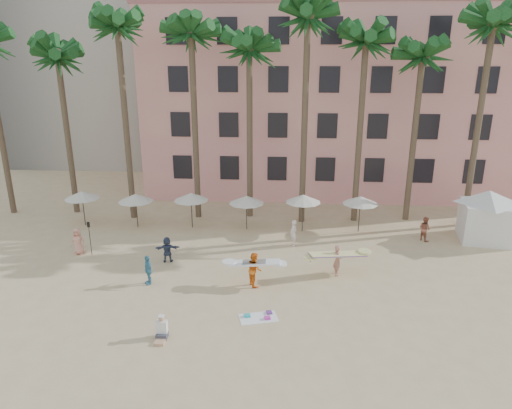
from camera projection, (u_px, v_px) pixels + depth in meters
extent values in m
plane|color=#D1B789|center=(244.00, 326.00, 21.07)|extent=(120.00, 120.00, 0.00)
cube|color=#F9A797|center=(343.00, 100.00, 42.84)|extent=(35.00, 14.00, 16.00)
cylinder|color=brown|center=(0.00, 131.00, 34.62)|extent=(0.44, 0.44, 13.00)
cylinder|color=brown|center=(68.00, 138.00, 34.92)|extent=(0.44, 0.44, 12.00)
cylinder|color=brown|center=(126.00, 127.00, 33.34)|extent=(0.44, 0.44, 14.00)
cylinder|color=brown|center=(195.00, 130.00, 33.56)|extent=(0.44, 0.44, 13.50)
cylinder|color=brown|center=(250.00, 136.00, 33.93)|extent=(0.44, 0.44, 12.50)
cylinder|color=brown|center=(304.00, 125.00, 32.41)|extent=(0.44, 0.44, 14.50)
cylinder|color=brown|center=(360.00, 135.00, 32.86)|extent=(0.44, 0.44, 13.00)
cylinder|color=brown|center=(414.00, 142.00, 33.23)|extent=(0.44, 0.44, 12.00)
cylinder|color=brown|center=(477.00, 131.00, 31.71)|extent=(0.44, 0.44, 14.00)
cylinder|color=#332B23|center=(84.00, 209.00, 33.40)|extent=(0.07, 0.07, 2.50)
cone|color=silver|center=(82.00, 195.00, 33.06)|extent=(2.50, 2.50, 0.55)
cylinder|color=#332B23|center=(137.00, 212.00, 33.06)|extent=(0.07, 0.07, 2.40)
cone|color=silver|center=(136.00, 198.00, 32.74)|extent=(2.50, 2.50, 0.55)
cylinder|color=#332B23|center=(192.00, 211.00, 32.97)|extent=(0.07, 0.07, 2.50)
cone|color=silver|center=(191.00, 197.00, 32.64)|extent=(2.50, 2.50, 0.55)
cylinder|color=#332B23|center=(247.00, 214.00, 32.63)|extent=(0.07, 0.07, 2.40)
cone|color=silver|center=(246.00, 200.00, 32.31)|extent=(2.50, 2.50, 0.55)
cylinder|color=#332B23|center=(303.00, 214.00, 32.25)|extent=(0.07, 0.07, 2.60)
cone|color=silver|center=(303.00, 198.00, 31.89)|extent=(2.50, 2.50, 0.55)
cylinder|color=#332B23|center=(359.00, 215.00, 32.19)|extent=(0.07, 0.07, 2.50)
cone|color=silver|center=(360.00, 200.00, 31.85)|extent=(2.50, 2.50, 0.55)
cube|color=silver|center=(485.00, 222.00, 30.70)|extent=(3.46, 3.46, 2.60)
cone|color=silver|center=(489.00, 197.00, 30.16)|extent=(5.20, 5.20, 0.90)
cube|color=white|center=(258.00, 318.00, 21.75)|extent=(2.00, 1.44, 0.02)
cube|color=#29ABB3|center=(247.00, 316.00, 21.82)|extent=(0.36, 0.32, 0.10)
cube|color=#CE39B3|center=(267.00, 318.00, 21.61)|extent=(0.33, 0.29, 0.12)
cube|color=#6D3988|center=(269.00, 312.00, 22.12)|extent=(0.33, 0.36, 0.08)
imported|color=#B47665|center=(337.00, 260.00, 25.84)|extent=(0.47, 0.68, 1.80)
cube|color=#F2EE97|center=(338.00, 254.00, 25.73)|extent=(3.39, 1.78, 0.39)
imported|color=orange|center=(254.00, 269.00, 24.64)|extent=(1.03, 1.13, 1.89)
cube|color=white|center=(254.00, 263.00, 24.53)|extent=(2.78, 0.76, 0.29)
imported|color=teal|center=(148.00, 270.00, 24.81)|extent=(0.89, 1.04, 1.68)
imported|color=#E1957F|center=(78.00, 241.00, 28.60)|extent=(0.87, 0.59, 1.71)
imported|color=silver|center=(293.00, 233.00, 29.90)|extent=(0.68, 0.77, 1.76)
imported|color=#A95E46|center=(425.00, 229.00, 30.75)|extent=(0.98, 1.04, 1.69)
imported|color=#333E5A|center=(167.00, 250.00, 27.53)|extent=(1.53, 0.71, 1.59)
cylinder|color=black|center=(90.00, 240.00, 28.36)|extent=(0.04, 0.04, 2.10)
cube|color=black|center=(88.00, 225.00, 28.05)|extent=(0.18, 0.03, 0.35)
cube|color=#3F3F4C|center=(162.00, 336.00, 20.16)|extent=(0.48, 0.45, 0.26)
cube|color=tan|center=(160.00, 342.00, 19.82)|extent=(0.43, 0.48, 0.13)
cube|color=white|center=(162.00, 327.00, 20.08)|extent=(0.47, 0.28, 0.59)
sphere|color=tan|center=(161.00, 318.00, 19.95)|extent=(0.26, 0.26, 0.26)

